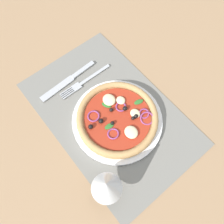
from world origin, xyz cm
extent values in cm
cube|color=#9E7A56|center=(0.00, 0.00, -1.20)|extent=(190.00, 140.00, 2.40)
cube|color=slate|center=(0.00, 0.00, 0.20)|extent=(50.79, 32.57, 0.40)
cylinder|color=white|center=(-3.32, -0.34, 0.99)|extent=(25.36, 25.36, 1.18)
cylinder|color=tan|center=(-3.32, -0.34, 2.08)|extent=(22.50, 22.50, 1.00)
torus|color=tan|center=(-3.32, -0.34, 2.94)|extent=(22.50, 22.50, 1.80)
cylinder|color=#A82D19|center=(-3.32, -0.34, 2.73)|extent=(18.45, 18.45, 0.30)
ellipsoid|color=beige|center=(-8.99, 0.03, 3.45)|extent=(3.81, 3.43, 1.14)
ellipsoid|color=beige|center=(2.13, -1.50, 3.46)|extent=(3.86, 3.48, 1.16)
ellipsoid|color=beige|center=(-5.59, -4.44, 3.31)|extent=(2.89, 2.61, 0.87)
ellipsoid|color=beige|center=(-0.30, -3.99, 3.28)|extent=(2.68, 2.41, 0.80)
sphere|color=black|center=(-8.25, 0.29, 3.41)|extent=(1.06, 1.06, 1.06)
sphere|color=black|center=(-0.65, -0.03, 3.43)|extent=(1.10, 1.10, 1.10)
sphere|color=black|center=(-1.03, 7.37, 3.53)|extent=(1.31, 1.31, 1.31)
sphere|color=black|center=(-6.40, -4.04, 3.47)|extent=(1.19, 1.19, 1.19)
sphere|color=black|center=(-2.75, -3.20, 3.54)|extent=(1.32, 1.32, 1.32)
sphere|color=black|center=(-6.27, -3.06, 3.40)|extent=(1.04, 1.04, 1.04)
sphere|color=black|center=(-3.84, 2.18, 3.41)|extent=(1.05, 1.05, 1.05)
sphere|color=black|center=(-1.49, 4.25, 3.57)|extent=(1.38, 1.38, 1.38)
torus|color=#8E3D75|center=(-7.12, -6.39, 3.13)|extent=(3.04, 2.97, 1.37)
torus|color=#8E3D75|center=(-6.26, 3.91, 3.13)|extent=(3.23, 3.20, 0.90)
torus|color=#8E3D75|center=(-1.52, -2.77, 3.13)|extent=(3.05, 3.05, 0.57)
torus|color=#8E3D75|center=(-8.69, -6.04, 3.13)|extent=(3.95, 3.88, 1.56)
torus|color=#8E3D75|center=(1.06, 4.88, 3.13)|extent=(3.46, 3.46, 0.76)
ellipsoid|color=#2D6B28|center=(-3.92, 3.31, 3.08)|extent=(1.75, 2.96, 0.30)
ellipsoid|color=#2D6B28|center=(1.47, 0.10, 3.08)|extent=(3.13, 2.49, 0.30)
ellipsoid|color=#2D6B28|center=(-3.50, -7.65, 3.08)|extent=(2.04, 3.06, 0.30)
cube|color=#B2B5BA|center=(12.83, -4.39, 0.62)|extent=(0.97, 11.17, 0.44)
cube|color=#B2B5BA|center=(12.87, 2.45, 0.62)|extent=(2.21, 2.53, 0.44)
cube|color=#B2B5BA|center=(13.79, 5.86, 0.62)|extent=(0.35, 4.32, 0.44)
cube|color=#B2B5BA|center=(13.19, 5.87, 0.62)|extent=(0.35, 4.32, 0.44)
cube|color=#B2B5BA|center=(12.59, 5.87, 0.62)|extent=(0.35, 4.32, 0.44)
cube|color=#B2B5BA|center=(11.99, 5.87, 0.62)|extent=(0.35, 4.32, 0.44)
cube|color=#B2B5BA|center=(16.57, -2.61, 0.71)|extent=(1.72, 8.45, 0.62)
cube|color=#B2B5BA|center=(16.07, 7.38, 0.62)|extent=(2.58, 11.69, 0.44)
cylinder|color=silver|center=(-16.13, 13.90, 0.20)|extent=(6.40, 6.40, 0.40)
cylinder|color=silver|center=(-16.13, 13.90, 3.40)|extent=(0.80, 0.80, 6.00)
cone|color=silver|center=(-16.13, 13.90, 10.65)|extent=(7.20, 7.20, 8.50)
cone|color=red|center=(-16.13, 13.90, 9.59)|extent=(4.95, 4.95, 5.57)
camera|label=1|loc=(-20.66, 16.06, 60.53)|focal=36.50mm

